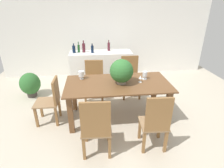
% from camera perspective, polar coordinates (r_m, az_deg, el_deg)
% --- Properties ---
extents(ground_plane, '(7.04, 7.04, 0.00)m').
position_cam_1_polar(ground_plane, '(3.81, 1.84, -10.77)').
color(ground_plane, '#BCB29E').
extents(back_wall, '(6.40, 0.10, 2.60)m').
position_cam_1_polar(back_wall, '(5.76, -1.79, 15.60)').
color(back_wall, white).
rests_on(back_wall, ground).
extents(dining_table, '(2.01, 1.00, 0.77)m').
position_cam_1_polar(dining_table, '(3.55, 1.80, -1.71)').
color(dining_table, brown).
rests_on(dining_table, ground).
extents(chair_near_left, '(0.48, 0.49, 1.01)m').
position_cam_1_polar(chair_near_left, '(2.73, -5.01, -13.05)').
color(chair_near_left, brown).
rests_on(chair_near_left, ground).
extents(chair_near_right, '(0.44, 0.44, 1.00)m').
position_cam_1_polar(chair_near_right, '(2.89, 13.58, -11.43)').
color(chair_near_right, brown).
rests_on(chair_near_right, ground).
extents(chair_head_end, '(0.46, 0.43, 0.91)m').
position_cam_1_polar(chair_head_end, '(3.67, -18.52, -4.50)').
color(chair_head_end, brown).
rests_on(chair_head_end, ground).
extents(chair_far_right, '(0.47, 0.48, 0.99)m').
position_cam_1_polar(chair_far_right, '(4.55, 5.69, 3.00)').
color(chair_far_right, brown).
rests_on(chair_far_right, ground).
extents(chair_far_left, '(0.52, 0.49, 0.91)m').
position_cam_1_polar(chair_far_left, '(4.46, -5.65, 2.13)').
color(chair_far_left, brown).
rests_on(chair_far_left, ground).
extents(flower_centerpiece, '(0.44, 0.44, 0.47)m').
position_cam_1_polar(flower_centerpiece, '(3.39, 3.01, 4.01)').
color(flower_centerpiece, gray).
rests_on(flower_centerpiece, dining_table).
extents(crystal_vase_left, '(0.10, 0.10, 0.16)m').
position_cam_1_polar(crystal_vase_left, '(3.69, 10.27, 2.93)').
color(crystal_vase_left, silver).
rests_on(crystal_vase_left, dining_table).
extents(crystal_vase_center_near, '(0.11, 0.11, 0.17)m').
position_cam_1_polar(crystal_vase_center_near, '(3.69, -9.62, 3.10)').
color(crystal_vase_center_near, silver).
rests_on(crystal_vase_center_near, dining_table).
extents(wine_glass, '(0.06, 0.06, 0.14)m').
position_cam_1_polar(wine_glass, '(3.53, 8.92, 2.04)').
color(wine_glass, silver).
rests_on(wine_glass, dining_table).
extents(kitchen_counter, '(1.70, 0.56, 0.93)m').
position_cam_1_polar(kitchen_counter, '(5.21, -3.43, 5.06)').
color(kitchen_counter, white).
rests_on(kitchen_counter, ground).
extents(wine_bottle_clear, '(0.08, 0.08, 0.32)m').
position_cam_1_polar(wine_bottle_clear, '(5.07, -8.88, 11.22)').
color(wine_bottle_clear, '#511E28').
rests_on(wine_bottle_clear, kitchen_counter).
extents(wine_bottle_dark, '(0.07, 0.07, 0.25)m').
position_cam_1_polar(wine_bottle_dark, '(4.99, -6.20, 10.88)').
color(wine_bottle_dark, '#0F1E38').
rests_on(wine_bottle_dark, kitchen_counter).
extents(wine_bottle_tall, '(0.06, 0.06, 0.29)m').
position_cam_1_polar(wine_bottle_tall, '(5.09, -10.43, 10.95)').
color(wine_bottle_tall, '#194C1E').
rests_on(wine_bottle_tall, kitchen_counter).
extents(wine_bottle_green, '(0.07, 0.07, 0.29)m').
position_cam_1_polar(wine_bottle_green, '(5.19, -1.03, 11.72)').
color(wine_bottle_green, '#511E28').
rests_on(wine_bottle_green, kitchen_counter).
extents(wine_bottle_amber, '(0.08, 0.08, 0.25)m').
position_cam_1_polar(wine_bottle_amber, '(5.06, -11.90, 10.67)').
color(wine_bottle_amber, '#0F1E38').
rests_on(wine_bottle_amber, kitchen_counter).
extents(potted_plant_floor, '(0.49, 0.49, 0.62)m').
position_cam_1_polar(potted_plant_floor, '(4.92, -24.32, -0.04)').
color(potted_plant_floor, '#423D38').
rests_on(potted_plant_floor, ground).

